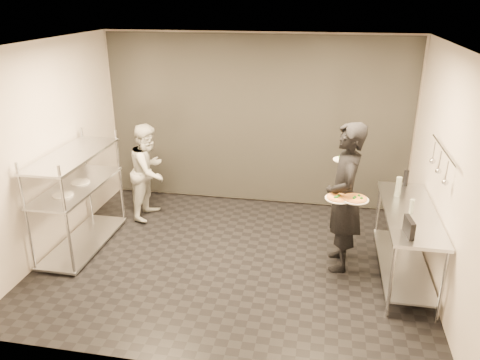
% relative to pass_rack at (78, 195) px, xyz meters
% --- Properties ---
extents(room_shell, '(5.00, 4.00, 2.80)m').
position_rel_pass_rack_xyz_m(room_shell, '(2.15, 1.18, 0.63)').
color(room_shell, black).
rests_on(room_shell, ground).
extents(pass_rack, '(0.60, 1.60, 1.50)m').
position_rel_pass_rack_xyz_m(pass_rack, '(0.00, 0.00, 0.00)').
color(pass_rack, '#B1B3B9').
rests_on(pass_rack, ground).
extents(prep_counter, '(0.60, 1.80, 0.92)m').
position_rel_pass_rack_xyz_m(prep_counter, '(4.33, 0.00, -0.14)').
color(prep_counter, '#B1B3B9').
rests_on(prep_counter, ground).
extents(utensil_rail, '(0.07, 1.20, 0.31)m').
position_rel_pass_rack_xyz_m(utensil_rail, '(4.58, 0.00, 0.78)').
color(utensil_rail, '#B1B3B9').
rests_on(utensil_rail, room_shell).
extents(waiter, '(0.51, 0.73, 1.93)m').
position_rel_pass_rack_xyz_m(waiter, '(3.55, 0.14, 0.20)').
color(waiter, black).
rests_on(waiter, ground).
extents(chef, '(0.64, 0.79, 1.51)m').
position_rel_pass_rack_xyz_m(chef, '(0.60, 1.10, -0.01)').
color(chef, silver).
rests_on(chef, ground).
extents(pizza_plate_near, '(0.32, 0.32, 0.05)m').
position_rel_pass_rack_xyz_m(pizza_plate_near, '(3.47, -0.09, 0.29)').
color(pizza_plate_near, white).
rests_on(pizza_plate_near, waiter).
extents(pizza_plate_far, '(0.32, 0.32, 0.05)m').
position_rel_pass_rack_xyz_m(pizza_plate_far, '(3.66, -0.12, 0.31)').
color(pizza_plate_far, white).
rests_on(pizza_plate_far, waiter).
extents(salad_plate, '(0.25, 0.25, 0.07)m').
position_rel_pass_rack_xyz_m(salad_plate, '(3.51, 0.44, 0.61)').
color(salad_plate, white).
rests_on(salad_plate, waiter).
extents(pos_monitor, '(0.09, 0.27, 0.19)m').
position_rel_pass_rack_xyz_m(pos_monitor, '(4.21, -0.65, 0.25)').
color(pos_monitor, black).
rests_on(pos_monitor, prep_counter).
extents(bottle_green, '(0.07, 0.07, 0.25)m').
position_rel_pass_rack_xyz_m(bottle_green, '(4.23, 0.43, 0.28)').
color(bottle_green, '#97A598').
rests_on(bottle_green, prep_counter).
extents(bottle_clear, '(0.05, 0.05, 0.17)m').
position_rel_pass_rack_xyz_m(bottle_clear, '(4.32, -0.07, 0.24)').
color(bottle_clear, '#97A598').
rests_on(bottle_clear, prep_counter).
extents(bottle_dark, '(0.06, 0.06, 0.22)m').
position_rel_pass_rack_xyz_m(bottle_dark, '(4.37, 0.80, 0.26)').
color(bottle_dark, black).
rests_on(bottle_dark, prep_counter).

